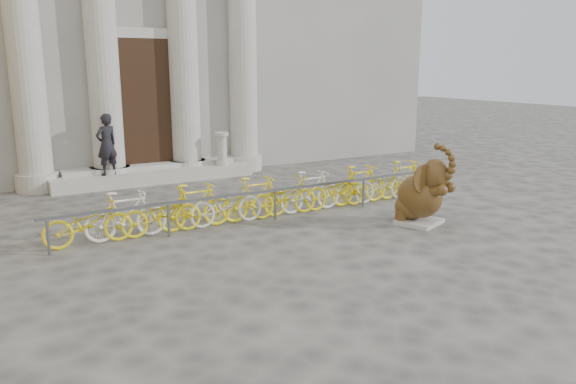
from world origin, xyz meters
TOP-DOWN VIEW (x-y plane):
  - ground at (0.00, 0.00)m, footprint 80.00×80.00m
  - entrance_steps at (0.00, 9.40)m, footprint 6.00×1.20m
  - elephant_statue at (3.69, 1.90)m, footprint 1.22×1.44m
  - bike_rack at (1.05, 4.03)m, footprint 9.95×0.53m
  - pedestrian at (-1.37, 9.24)m, footprint 0.74×0.61m
  - balustrade_post at (2.10, 9.10)m, footprint 0.42×0.42m

SIDE VIEW (x-z plane):
  - ground at x=0.00m, z-range 0.00..0.00m
  - entrance_steps at x=0.00m, z-range 0.00..0.36m
  - bike_rack at x=1.05m, z-range 0.00..1.00m
  - elephant_statue at x=3.69m, z-range -0.25..1.57m
  - balustrade_post at x=2.10m, z-range 0.32..1.35m
  - pedestrian at x=-1.37m, z-range 0.36..2.11m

